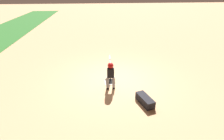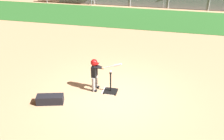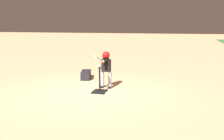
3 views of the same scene
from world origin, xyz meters
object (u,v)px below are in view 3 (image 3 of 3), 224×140
Objects in this scene: batting_tee at (100,89)px; equipment_bag at (86,75)px; batter_child at (106,65)px; baseball at (100,66)px.

batting_tee reaches higher than equipment_bag.
batter_child is 15.61× the size of baseball.
baseball reaches higher than batting_tee.
baseball is (0.00, -0.00, 0.69)m from batting_tee.
batter_child reaches higher than baseball.
baseball is at bearing -4.28° from batter_child.
batting_tee is at bearing 90.00° from baseball.
equipment_bag is at bearing -148.58° from baseball.
batter_child is 1.38× the size of equipment_bag.
batting_tee is at bearing -4.28° from batter_child.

